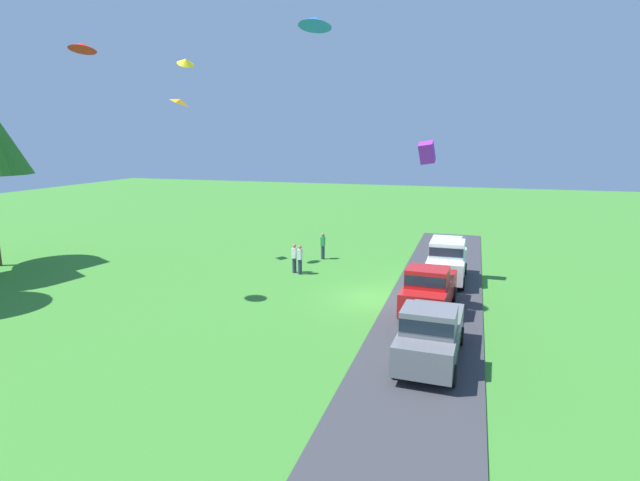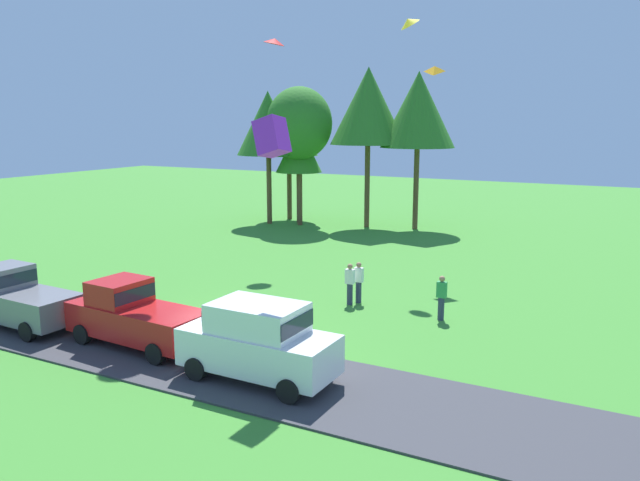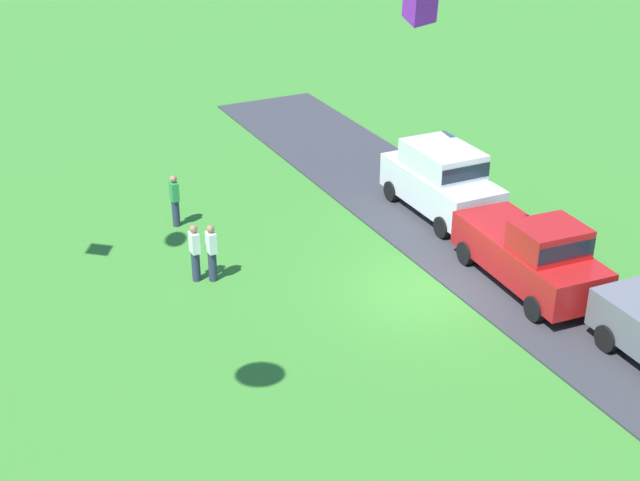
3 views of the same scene
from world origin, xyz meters
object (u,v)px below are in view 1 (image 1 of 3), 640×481
Objects in this scene: kite_box_over_trees at (427,152)px; person_beside_suv at (300,259)px; kite_delta_high_right at (186,61)px; kite_delta_high_left at (315,22)px; kite_diamond_topmost at (180,101)px; kite_delta_mid_center at (82,46)px; person_on_lawn at (294,258)px; car_suv_by_flagpole at (447,259)px; person_watching_sky at (323,246)px; car_pickup_mid_row at (430,333)px; car_pickup_near_entrance at (429,289)px.

person_beside_suv is at bearing 95.52° from kite_box_over_trees.
kite_delta_high_right is 11.29m from kite_delta_high_left.
kite_diamond_topmost is 14.92m from kite_box_over_trees.
person_beside_suv is at bearing -41.81° from kite_delta_mid_center.
person_on_lawn is 13.42m from kite_delta_high_left.
kite_delta_mid_center reaches higher than kite_box_over_trees.
kite_diamond_topmost is (0.78, 7.78, 8.98)m from person_beside_suv.
car_suv_by_flagpole is 18.29m from kite_delta_high_right.
kite_delta_high_left reaches higher than kite_box_over_trees.
kite_box_over_trees is at bearing -115.92° from person_watching_sky.
person_watching_sky is at bearing -68.63° from kite_diamond_topmost.
car_suv_by_flagpole is 4.50× the size of kite_box_over_trees.
car_suv_by_flagpole is at bearing -85.24° from person_on_lawn.
kite_delta_high_right is at bearing 94.26° from car_suv_by_flagpole.
kite_box_over_trees reaches higher than car_pickup_mid_row.
kite_delta_high_right is at bearing 73.80° from car_pickup_near_entrance.
car_pickup_near_entrance is at bearing 174.69° from car_suv_by_flagpole.
person_on_lawn is at bearing -39.32° from kite_delta_mid_center.
kite_box_over_trees is 0.89× the size of kite_delta_mid_center.
kite_box_over_trees is 16.83m from kite_delta_mid_center.
kite_delta_mid_center is 1.20× the size of kite_delta_high_right.
kite_delta_high_left is (-6.91, -10.68, 2.37)m from kite_diamond_topmost.
car_pickup_near_entrance is 5.60× the size of kite_diamond_topmost.
kite_diamond_topmost is 8.77m from kite_delta_mid_center.
kite_box_over_trees is (0.66, -6.86, 6.09)m from person_beside_suv.
car_pickup_near_entrance is at bearing -108.39° from kite_diamond_topmost.
kite_delta_high_left is (-10.03, -2.71, 11.35)m from person_watching_sky.
person_on_lawn is (-3.70, 0.62, 0.00)m from person_watching_sky.
person_on_lawn is at bearing 60.57° from car_pickup_near_entrance.
car_suv_by_flagpole is 8.50m from person_watching_sky.
car_suv_by_flagpole is 18.08m from kite_diamond_topmost.
person_watching_sky is 1.88× the size of kite_diamond_topmost.
kite_diamond_topmost is (10.41, 15.95, 8.75)m from car_pickup_mid_row.
kite_delta_mid_center is 7.62m from kite_delta_high_right.
person_beside_suv is (9.63, 8.17, -0.23)m from car_pickup_mid_row.
car_pickup_near_entrance is at bearing -69.44° from kite_delta_high_left.
kite_delta_high_right is (7.60, -0.29, 0.42)m from kite_delta_mid_center.
car_suv_by_flagpole is 4.01× the size of kite_delta_mid_center.
person_beside_suv is 1.88× the size of kite_diamond_topmost.
car_pickup_mid_row is 20.96m from kite_diamond_topmost.
person_watching_sky is at bearing -31.51° from kite_delta_mid_center.
kite_delta_mid_center reaches higher than kite_diamond_topmost.
kite_delta_high_right is (-1.11, 14.83, 10.65)m from car_suv_by_flagpole.
kite_diamond_topmost is 0.89× the size of kite_box_over_trees.
person_beside_suv is 1.77× the size of kite_delta_high_right.
kite_box_over_trees is 14.45m from kite_delta_high_right.
kite_delta_mid_center is (-11.69, 7.17, 10.65)m from person_watching_sky.
kite_box_over_trees reaches higher than person_watching_sky.
car_pickup_near_entrance is 2.99× the size of person_beside_suv.
kite_diamond_topmost is (-3.12, 7.98, 8.98)m from person_watching_sky.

